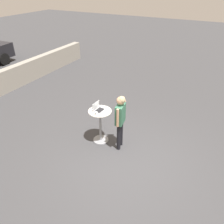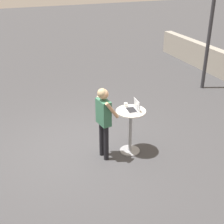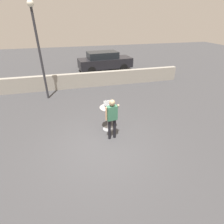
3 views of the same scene
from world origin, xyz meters
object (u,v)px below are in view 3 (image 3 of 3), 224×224
object	(u,v)px
coffee_mug	(103,107)
street_lamp	(38,42)
parked_car_near_street	(105,61)
standing_person	(112,115)
cafe_table	(108,116)
laptop	(108,105)

from	to	relation	value
coffee_mug	street_lamp	xyz separation A→B (m)	(-2.48, 4.07, 2.03)
coffee_mug	parked_car_near_street	distance (m)	9.28
standing_person	street_lamp	distance (m)	5.80
street_lamp	cafe_table	bearing A→B (deg)	-56.21
street_lamp	parked_car_near_street	bearing A→B (deg)	47.83
laptop	street_lamp	size ratio (longest dim) A/B	0.07
coffee_mug	standing_person	xyz separation A→B (m)	(0.23, -0.62, -0.04)
laptop	standing_person	distance (m)	0.70
standing_person	laptop	bearing A→B (deg)	89.49
coffee_mug	parked_car_near_street	size ratio (longest dim) A/B	0.02
laptop	coffee_mug	world-z (taller)	laptop
cafe_table	laptop	size ratio (longest dim) A/B	3.12
cafe_table	laptop	bearing A→B (deg)	86.68
street_lamp	laptop	bearing A→B (deg)	-55.80
laptop	street_lamp	xyz separation A→B (m)	(-2.71, 3.99, 2.02)
standing_person	street_lamp	size ratio (longest dim) A/B	0.34
cafe_table	parked_car_near_street	distance (m)	9.21
laptop	parked_car_near_street	bearing A→B (deg)	78.63
standing_person	parked_car_near_street	xyz separation A→B (m)	(1.81, 9.68, -0.23)
standing_person	coffee_mug	bearing A→B (deg)	110.09
cafe_table	standing_person	distance (m)	0.76
cafe_table	standing_person	xyz separation A→B (m)	(-0.00, -0.65, 0.40)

